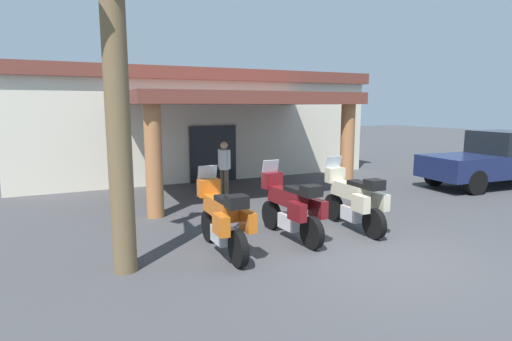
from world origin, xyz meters
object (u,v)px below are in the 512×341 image
motorcycle_cream (354,200)px  palm_tree_roadside (114,20)px  motorcycle_orange (223,218)px  motorcycle_maroon (291,207)px  motel_building (188,121)px  pedestrian (224,165)px  pickup_truck_navy (494,160)px

motorcycle_cream → palm_tree_roadside: size_ratio=0.37×
palm_tree_roadside → motorcycle_cream: bearing=2.3°
motorcycle_orange → palm_tree_roadside: size_ratio=0.37×
motorcycle_maroon → motel_building: bearing=-8.0°
motel_building → motorcycle_maroon: (-0.96, -10.42, -1.44)m
motel_building → pedestrian: bearing=-95.2°
motel_building → motorcycle_cream: size_ratio=6.48×
pedestrian → palm_tree_roadside: (-3.73, -4.73, 3.16)m
motel_building → motorcycle_orange: motel_building is taller
pedestrian → palm_tree_roadside: 6.80m
pickup_truck_navy → palm_tree_roadside: size_ratio=0.89×
motorcycle_orange → pedestrian: bearing=-21.6°
motorcycle_orange → pedestrian: pedestrian is taller
motorcycle_maroon → pedestrian: 4.49m
pickup_truck_navy → motorcycle_orange: bearing=-164.6°
motel_building → motorcycle_cream: (0.68, -10.48, -1.44)m
palm_tree_roadside → pedestrian: bearing=51.8°
pickup_truck_navy → palm_tree_roadside: (-12.90, -2.09, 3.23)m
motorcycle_cream → motorcycle_orange: bearing=95.7°
palm_tree_roadside → pickup_truck_navy: bearing=9.2°
motorcycle_orange → palm_tree_roadside: 3.91m
pedestrian → pickup_truck_navy: pickup_truck_navy is taller
motorcycle_maroon → palm_tree_roadside: palm_tree_roadside is taller
motorcycle_maroon → pickup_truck_navy: bearing=-81.8°
motorcycle_orange → pickup_truck_navy: bearing=-79.0°
motel_building → motorcycle_cream: 10.60m
motorcycle_orange → motorcycle_cream: size_ratio=1.00×
motorcycle_maroon → pickup_truck_navy: size_ratio=0.41×
pedestrian → motorcycle_cream: bearing=-93.9°
motel_building → pedestrian: (-0.69, -5.95, -1.13)m
motorcycle_orange → motorcycle_cream: same height
motorcycle_cream → motorcycle_maroon: bearing=91.4°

